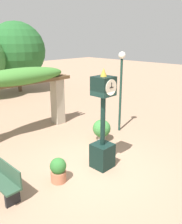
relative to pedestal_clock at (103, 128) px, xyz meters
name	(u,v)px	position (x,y,z in m)	size (l,w,h in m)	color
ground_plane	(94,169)	(-0.27, 0.09, -1.32)	(60.00, 60.00, 0.00)	#9E7A60
pedestal_clock	(103,128)	(0.00, 0.00, 0.00)	(0.60, 0.60, 3.14)	black
pergola	(21,85)	(-0.27, 4.21, 0.81)	(4.75, 1.08, 2.80)	#A89E89
potted_plant_near_left	(58,170)	(-1.48, 0.36, -0.95)	(0.47, 0.47, 0.73)	#B26B4C
potted_plant_near_right	(102,129)	(1.47, 1.33, -0.82)	(0.71, 0.71, 0.88)	gray
park_bench	(2,178)	(-2.84, 1.02, -0.88)	(0.42, 1.58, 0.89)	#2D4C38
lamp_post	(121,79)	(2.85, 1.51, 0.99)	(0.29, 0.29, 3.41)	#19382D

